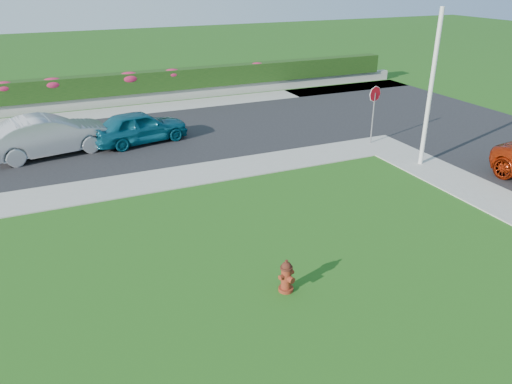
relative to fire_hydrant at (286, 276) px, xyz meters
name	(u,v)px	position (x,y,z in m)	size (l,w,h in m)	color
ground	(371,305)	(1.47, -1.26, -0.39)	(120.00, 120.00, 0.00)	black
street_far	(72,147)	(-3.53, 12.74, -0.37)	(26.00, 8.00, 0.04)	black
sidewalk_far	(56,196)	(-4.53, 7.74, -0.37)	(24.00, 2.00, 0.04)	gray
curb_corner	(380,145)	(8.47, 7.74, -0.37)	(2.00, 2.00, 0.04)	gray
sidewalk_beyond	(142,109)	(0.47, 17.74, -0.37)	(34.00, 2.00, 0.04)	gray
retaining_wall	(136,98)	(0.47, 19.24, -0.09)	(34.00, 0.40, 0.60)	gray
hedge	(134,83)	(0.47, 19.34, 0.76)	(32.00, 0.90, 1.10)	black
fire_hydrant	(286,276)	(0.00, 0.00, 0.00)	(0.43, 0.40, 0.82)	#520D0C
sedan_teal	(140,127)	(-0.77, 12.16, 0.34)	(1.63, 4.04, 1.38)	#0D4D63
sedan_silver	(49,135)	(-4.35, 12.08, 0.44)	(1.67, 4.78, 1.57)	#98999F
utility_pole	(431,90)	(8.47, 5.26, 2.46)	(0.16, 0.16, 5.69)	silver
stop_sign	(374,101)	(8.22, 8.11, 1.45)	(0.66, 0.17, 2.48)	slate
flower_clump_b	(4,87)	(-5.97, 19.24, 1.07)	(1.20, 0.77, 0.60)	#BD2041
flower_clump_c	(53,84)	(-3.69, 19.24, 1.06)	(1.26, 0.81, 0.63)	#BD2041
flower_clump_d	(129,78)	(0.23, 19.24, 1.05)	(1.31, 0.84, 0.65)	#BD2041
flower_clump_e	(172,74)	(2.62, 19.24, 1.08)	(1.15, 0.74, 0.58)	#BD2041
flower_clump_f	(257,67)	(7.86, 19.24, 1.11)	(1.03, 0.66, 0.52)	#BD2041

